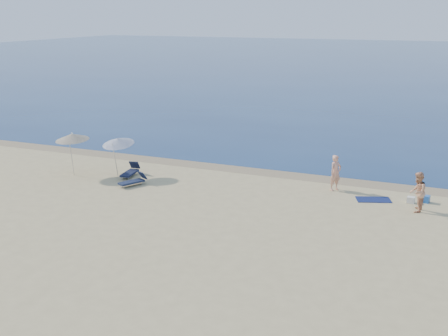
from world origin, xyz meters
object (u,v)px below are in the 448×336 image
object	(u,v)px
person_left	(336,173)
person_right	(418,192)
umbrella_near	(118,141)
blue_cooler	(424,199)

from	to	relation	value
person_left	person_right	xyz separation A→B (m)	(4.15, -1.74, 0.01)
person_left	umbrella_near	distance (m)	11.97
person_right	blue_cooler	bearing A→B (deg)	173.62
person_left	umbrella_near	xyz separation A→B (m)	(-11.75, -2.03, 1.05)
person_right	umbrella_near	distance (m)	15.93
person_right	blue_cooler	world-z (taller)	person_right
person_left	umbrella_near	bearing A→B (deg)	136.05
person_right	blue_cooler	xyz separation A→B (m)	(0.27, 1.52, -0.77)
blue_cooler	person_left	bearing A→B (deg)	-173.18
umbrella_near	person_left	bearing A→B (deg)	11.82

